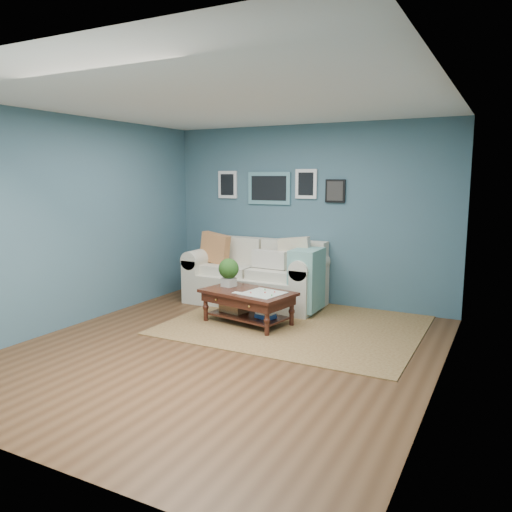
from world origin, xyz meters
The scene contains 4 objects.
room_shell centered at (-0.01, 0.06, 1.36)m, with size 5.00×5.02×2.70m.
area_rug centered at (0.33, 1.26, 0.01)m, with size 3.16×2.53×0.01m, color brown.
loveseat centered at (-0.55, 2.03, 0.44)m, with size 2.11×0.96×1.08m.
coffee_table centered at (-0.31, 1.05, 0.37)m, with size 1.30×0.90×0.83m.
Camera 1 is at (2.79, -4.59, 1.92)m, focal length 35.00 mm.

